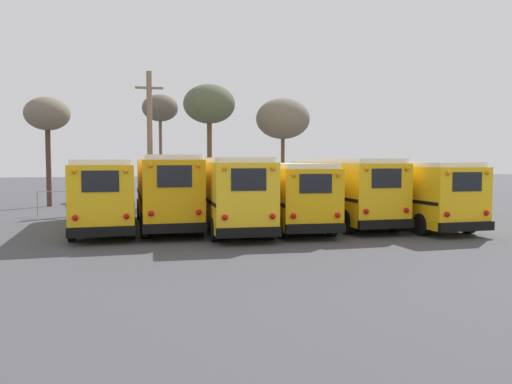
% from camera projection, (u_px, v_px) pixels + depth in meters
% --- Properties ---
extents(ground_plane, '(160.00, 160.00, 0.00)m').
position_uv_depth(ground_plane, '(256.00, 226.00, 23.78)').
color(ground_plane, '#424247').
extents(school_bus_0, '(3.00, 10.29, 3.15)m').
position_uv_depth(school_bus_0, '(103.00, 191.00, 22.96)').
color(school_bus_0, yellow).
rests_on(school_bus_0, ground).
extents(school_bus_1, '(2.75, 9.82, 3.35)m').
position_uv_depth(school_bus_1, '(165.00, 188.00, 23.47)').
color(school_bus_1, '#E5A00C').
rests_on(school_bus_1, ground).
extents(school_bus_2, '(2.63, 9.98, 3.24)m').
position_uv_depth(school_bus_2, '(229.00, 191.00, 22.83)').
color(school_bus_2, yellow).
rests_on(school_bus_2, ground).
extents(school_bus_3, '(2.85, 10.11, 3.00)m').
position_uv_depth(school_bus_3, '(286.00, 192.00, 23.78)').
color(school_bus_3, '#EAAA0F').
rests_on(school_bus_3, ground).
extents(school_bus_4, '(2.71, 9.44, 3.20)m').
position_uv_depth(school_bus_4, '(340.00, 189.00, 24.55)').
color(school_bus_4, yellow).
rests_on(school_bus_4, ground).
extents(school_bus_5, '(2.96, 10.15, 3.05)m').
position_uv_depth(school_bus_5, '(399.00, 191.00, 24.47)').
color(school_bus_5, yellow).
rests_on(school_bus_5, ground).
extents(utility_pole, '(1.80, 0.35, 8.95)m').
position_uv_depth(utility_pole, '(150.00, 139.00, 32.74)').
color(utility_pole, '#75604C').
rests_on(utility_pole, ground).
extents(bare_tree_0, '(3.07, 3.07, 8.82)m').
position_uv_depth(bare_tree_0, '(160.00, 109.00, 42.80)').
color(bare_tree_0, brown).
rests_on(bare_tree_0, ground).
extents(bare_tree_1, '(3.79, 3.79, 8.70)m').
position_uv_depth(bare_tree_1, '(209.00, 105.00, 36.40)').
color(bare_tree_1, brown).
rests_on(bare_tree_1, ground).
extents(bare_tree_2, '(3.01, 3.01, 7.45)m').
position_uv_depth(bare_tree_2, '(47.00, 115.00, 33.79)').
color(bare_tree_2, '#473323').
rests_on(bare_tree_2, ground).
extents(bare_tree_3, '(4.10, 4.10, 7.86)m').
position_uv_depth(bare_tree_3, '(283.00, 119.00, 37.92)').
color(bare_tree_3, brown).
rests_on(bare_tree_3, ground).
extents(fence_line, '(22.12, 0.06, 1.42)m').
position_uv_depth(fence_line, '(232.00, 196.00, 30.29)').
color(fence_line, '#939399').
rests_on(fence_line, ground).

